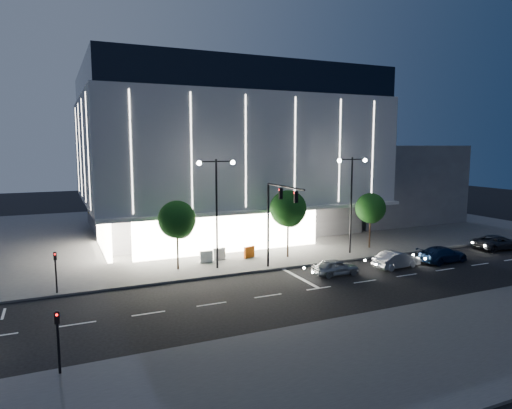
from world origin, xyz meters
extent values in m
plane|color=black|center=(0.00, 0.00, 0.00)|extent=(160.00, 160.00, 0.00)
cube|color=#474747|center=(5.00, 24.00, 0.07)|extent=(70.00, 40.00, 0.15)
cube|color=#474747|center=(5.00, -12.00, 0.07)|extent=(70.00, 10.00, 0.15)
cube|color=#4C4C51|center=(3.00, 24.00, 2.00)|extent=(28.00, 21.00, 4.00)
cube|color=#A1A1A7|center=(3.00, 22.00, 9.50)|extent=(30.00, 25.00, 11.00)
cube|color=black|center=(3.00, 22.00, 16.50)|extent=(29.40, 24.50, 3.00)
cube|color=white|center=(0.00, 10.70, 2.00)|extent=(18.00, 0.40, 3.60)
cube|color=white|center=(-10.80, 16.00, 2.00)|extent=(0.40, 10.00, 3.60)
cube|color=#A1A1A7|center=(3.00, 9.70, 4.10)|extent=(30.00, 2.00, 0.30)
cube|color=white|center=(3.00, 9.48, 9.50)|extent=(24.00, 0.06, 10.00)
cube|color=#4C4C51|center=(26.00, 24.00, 5.00)|extent=(16.00, 20.00, 10.00)
cylinder|color=black|center=(1.00, 4.80, 3.50)|extent=(0.18, 0.18, 7.00)
cylinder|color=black|center=(1.00, 1.90, 7.00)|extent=(0.14, 5.80, 0.14)
cube|color=black|center=(1.00, 2.60, 6.40)|extent=(0.28, 0.18, 0.85)
cube|color=black|center=(1.00, 0.20, 6.40)|extent=(0.28, 0.18, 0.85)
sphere|color=#FF0C0C|center=(0.88, 2.60, 6.70)|extent=(0.14, 0.14, 0.14)
cylinder|color=black|center=(-3.00, 6.00, 4.50)|extent=(0.16, 0.16, 9.00)
cylinder|color=black|center=(-3.70, 6.00, 8.80)|extent=(1.40, 0.10, 0.10)
cylinder|color=black|center=(-2.30, 6.00, 8.80)|extent=(1.40, 0.10, 0.10)
sphere|color=white|center=(-4.40, 6.00, 8.70)|extent=(0.36, 0.36, 0.36)
sphere|color=white|center=(-1.60, 6.00, 8.70)|extent=(0.36, 0.36, 0.36)
cylinder|color=black|center=(10.00, 6.00, 4.50)|extent=(0.16, 0.16, 9.00)
cylinder|color=black|center=(9.30, 6.00, 8.80)|extent=(1.40, 0.10, 0.10)
cylinder|color=black|center=(10.70, 6.00, 8.80)|extent=(1.40, 0.10, 0.10)
sphere|color=white|center=(8.60, 6.00, 8.70)|extent=(0.36, 0.36, 0.36)
sphere|color=white|center=(11.40, 6.00, 8.70)|extent=(0.36, 0.36, 0.36)
cylinder|color=black|center=(-15.00, 4.50, 1.50)|extent=(0.12, 0.12, 3.00)
cube|color=black|center=(-15.00, 4.50, 2.70)|extent=(0.22, 0.16, 0.55)
sphere|color=#FF0C0C|center=(-15.00, 4.39, 2.85)|extent=(0.10, 0.10, 0.10)
cylinder|color=black|center=(-15.00, -7.50, 1.50)|extent=(0.12, 0.12, 3.00)
cube|color=black|center=(-15.00, -7.50, 2.70)|extent=(0.22, 0.16, 0.55)
sphere|color=#FF0C0C|center=(-15.00, -7.61, 2.85)|extent=(0.10, 0.10, 0.10)
cylinder|color=black|center=(-6.00, 7.00, 1.89)|extent=(0.16, 0.16, 3.78)
sphere|color=black|center=(-6.00, 7.00, 4.21)|extent=(3.02, 3.02, 3.02)
sphere|color=black|center=(-5.70, 7.20, 3.67)|extent=(2.16, 2.16, 2.16)
sphere|color=black|center=(-6.25, 6.85, 3.89)|extent=(1.94, 1.94, 1.94)
cylinder|color=black|center=(4.00, 7.00, 2.03)|extent=(0.16, 0.16, 4.06)
sphere|color=black|center=(4.00, 7.00, 4.52)|extent=(3.25, 3.25, 3.25)
sphere|color=black|center=(4.30, 7.20, 3.94)|extent=(2.32, 2.32, 2.32)
sphere|color=black|center=(3.75, 6.85, 4.18)|extent=(2.09, 2.09, 2.09)
cylinder|color=black|center=(13.00, 7.00, 1.82)|extent=(0.16, 0.16, 3.64)
sphere|color=black|center=(13.00, 7.00, 4.06)|extent=(2.91, 2.91, 2.91)
sphere|color=black|center=(13.30, 7.20, 3.54)|extent=(2.08, 2.08, 2.08)
sphere|color=black|center=(12.75, 6.85, 3.74)|extent=(1.87, 1.87, 1.87)
imported|color=#9EA2A5|center=(4.92, 0.78, 0.64)|extent=(3.82, 1.66, 1.28)
imported|color=silver|center=(10.73, 0.53, 0.70)|extent=(4.37, 1.92, 1.40)
imported|color=#122446|center=(15.65, 0.38, 0.69)|extent=(4.85, 2.18, 1.38)
imported|color=#303035|center=(24.40, 1.87, 0.69)|extent=(5.15, 2.68, 1.39)
cube|color=silver|center=(-3.27, 8.08, 0.65)|extent=(1.10, 0.27, 1.00)
cube|color=#D9510C|center=(0.75, 8.15, 0.65)|extent=(1.12, 0.60, 1.00)
cube|color=white|center=(-1.91, 8.65, 0.65)|extent=(1.12, 0.36, 1.00)
camera|label=1|loc=(-14.81, -28.27, 10.11)|focal=32.00mm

